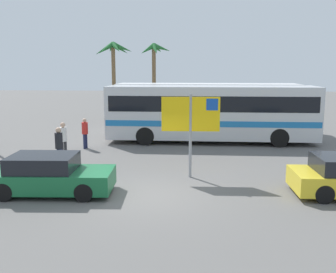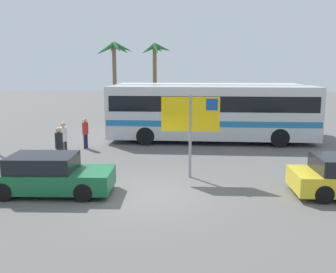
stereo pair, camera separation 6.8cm
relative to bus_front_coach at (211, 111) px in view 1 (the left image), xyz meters
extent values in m
plane|color=#605E5B|center=(-2.43, -9.65, -1.78)|extent=(120.00, 120.00, 0.00)
cube|color=silver|center=(0.00, 0.00, -0.06)|extent=(11.63, 2.70, 2.90)
cube|color=black|center=(0.00, 0.00, 0.49)|extent=(11.17, 2.73, 0.84)
cube|color=#1E70B7|center=(0.00, 0.00, -0.57)|extent=(11.52, 2.73, 0.32)
cylinder|color=black|center=(3.61, 1.22, -1.28)|extent=(1.00, 0.28, 1.00)
cylinder|color=black|center=(3.61, -1.22, -1.28)|extent=(1.00, 0.28, 1.00)
cylinder|color=black|center=(-3.61, 1.22, -1.28)|extent=(1.00, 0.28, 1.00)
cylinder|color=black|center=(-3.61, -1.22, -1.28)|extent=(1.00, 0.28, 1.00)
cube|color=white|center=(-0.17, 3.47, -0.06)|extent=(11.63, 2.70, 2.90)
cube|color=black|center=(-0.17, 3.47, 0.49)|extent=(11.17, 2.73, 0.84)
cube|color=gold|center=(-0.17, 3.47, -0.57)|extent=(11.52, 2.73, 0.32)
cylinder|color=black|center=(3.44, 4.69, -1.28)|extent=(1.00, 0.28, 1.00)
cylinder|color=black|center=(3.44, 2.24, -1.28)|extent=(1.00, 0.28, 1.00)
cylinder|color=black|center=(-3.77, 4.69, -1.28)|extent=(1.00, 0.28, 1.00)
cylinder|color=black|center=(-3.77, 2.24, -1.28)|extent=(1.00, 0.28, 1.00)
cylinder|color=gray|center=(-1.03, -7.37, -0.18)|extent=(0.11, 0.11, 3.20)
cube|color=yellow|center=(-1.03, -7.37, 0.67)|extent=(2.20, 0.12, 1.30)
cube|color=#1447A8|center=(-0.23, -7.35, 1.04)|extent=(0.44, 0.08, 0.44)
cube|color=#196638|center=(-5.63, -9.72, -1.30)|extent=(4.19, 1.98, 0.64)
cube|color=black|center=(-5.87, -9.74, -0.72)|extent=(2.22, 1.73, 0.52)
cylinder|color=black|center=(-4.40, -8.85, -1.48)|extent=(0.61, 0.19, 0.60)
cylinder|color=black|center=(-4.32, -10.46, -1.48)|extent=(0.61, 0.19, 0.60)
cylinder|color=black|center=(-6.94, -8.99, -1.48)|extent=(0.61, 0.19, 0.60)
cylinder|color=black|center=(-6.85, -10.60, -1.48)|extent=(0.61, 0.19, 0.60)
cylinder|color=black|center=(3.14, -8.37, -1.48)|extent=(0.60, 0.18, 0.60)
cylinder|color=black|center=(3.18, -10.04, -1.48)|extent=(0.60, 0.18, 0.60)
cylinder|color=#1E2347|center=(-6.63, -2.47, -1.40)|extent=(0.13, 0.13, 0.77)
cylinder|color=#1E2347|center=(-6.59, -2.29, -1.40)|extent=(0.13, 0.13, 0.77)
cylinder|color=red|center=(-6.61, -2.38, -0.71)|extent=(0.32, 0.32, 0.61)
sphere|color=tan|center=(-6.61, -2.38, -0.29)|extent=(0.21, 0.21, 0.21)
cylinder|color=#1E2347|center=(-6.47, -6.47, -1.36)|extent=(0.13, 0.13, 0.84)
cylinder|color=#1E2347|center=(-6.61, -6.35, -1.36)|extent=(0.13, 0.13, 0.84)
cylinder|color=black|center=(-6.54, -6.41, -0.61)|extent=(0.32, 0.32, 0.67)
sphere|color=tan|center=(-6.54, -6.41, -0.16)|extent=(0.23, 0.23, 0.23)
cylinder|color=#2D2D33|center=(-6.98, -4.83, -1.37)|extent=(0.13, 0.13, 0.83)
cylinder|color=#2D2D33|center=(-6.88, -4.68, -1.37)|extent=(0.13, 0.13, 0.83)
cylinder|color=silver|center=(-6.93, -4.75, -0.63)|extent=(0.32, 0.32, 0.66)
sphere|color=tan|center=(-6.93, -4.75, -0.19)|extent=(0.22, 0.22, 0.22)
cylinder|color=brown|center=(-4.38, 10.25, 1.11)|extent=(0.32, 0.32, 5.79)
cone|color=#23662D|center=(-3.72, 10.33, 3.99)|extent=(1.51, 0.60, 0.86)
cone|color=#23662D|center=(-4.14, 10.87, 3.97)|extent=(0.95, 1.53, 0.88)
cone|color=#23662D|center=(-4.88, 10.69, 3.97)|extent=(1.40, 1.29, 0.88)
cone|color=#23662D|center=(-4.84, 9.84, 3.87)|extent=(1.37, 1.29, 1.05)
cone|color=#23662D|center=(-4.20, 9.67, 3.86)|extent=(0.86, 1.50, 1.07)
cylinder|color=brown|center=(-7.66, 9.82, 1.16)|extent=(0.32, 0.32, 5.89)
cone|color=#23662D|center=(-6.91, 9.95, 4.01)|extent=(1.75, 0.72, 1.00)
cone|color=#23662D|center=(-7.18, 10.39, 3.96)|extent=(1.43, 1.57, 1.08)
cone|color=#23662D|center=(-7.97, 10.54, 4.04)|extent=(1.06, 1.74, 0.94)
cone|color=#23662D|center=(-8.38, 9.77, 3.89)|extent=(1.68, 0.54, 1.20)
cone|color=#23662D|center=(-8.08, 9.20, 3.93)|extent=(1.30, 1.63, 1.14)
cone|color=#23662D|center=(-7.27, 9.17, 3.98)|extent=(1.26, 1.67, 1.05)
camera|label=1|loc=(-0.80, -21.83, 2.36)|focal=41.22mm
camera|label=2|loc=(-0.73, -21.82, 2.36)|focal=41.22mm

